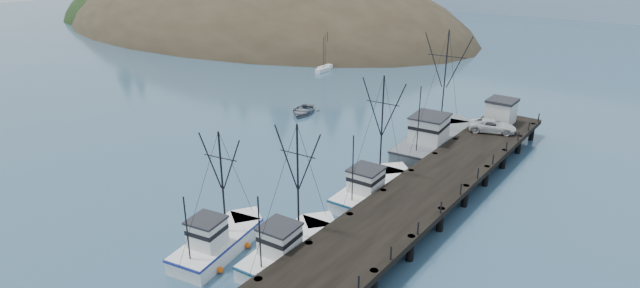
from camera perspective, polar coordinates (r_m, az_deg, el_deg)
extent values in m
plane|color=#31536E|center=(42.29, -14.49, -8.69)|extent=(400.00, 400.00, 0.00)
cube|color=black|center=(45.17, 13.29, -4.03)|extent=(6.00, 44.00, 0.50)
cylinder|color=black|center=(35.31, -1.27, -12.57)|extent=(0.56, 0.56, 2.00)
cylinder|color=black|center=(32.93, 6.13, -15.57)|extent=(0.56, 0.56, 2.00)
cylinder|color=black|center=(38.74, 3.38, -9.24)|extent=(0.56, 0.56, 2.00)
cylinder|color=black|center=(36.58, 10.29, -11.63)|extent=(0.56, 0.56, 2.00)
cylinder|color=black|center=(42.47, 7.17, -6.43)|extent=(0.56, 0.56, 2.00)
cylinder|color=black|center=(40.52, 13.59, -8.39)|extent=(0.56, 0.56, 2.00)
cylinder|color=black|center=(46.45, 10.30, -4.07)|extent=(0.56, 0.56, 2.00)
cylinder|color=black|center=(44.67, 16.24, -5.71)|extent=(0.56, 0.56, 2.00)
cylinder|color=black|center=(50.61, 12.90, -2.07)|extent=(0.56, 0.56, 2.00)
cylinder|color=black|center=(48.98, 18.42, -3.49)|extent=(0.56, 0.56, 2.00)
cylinder|color=black|center=(54.91, 15.11, -0.38)|extent=(0.56, 0.56, 2.00)
cylinder|color=black|center=(53.41, 20.23, -1.63)|extent=(0.56, 0.56, 2.00)
cylinder|color=black|center=(59.32, 16.98, 1.06)|extent=(0.56, 0.56, 2.00)
cylinder|color=black|center=(57.93, 21.75, -0.05)|extent=(0.56, 0.56, 2.00)
cylinder|color=black|center=(63.82, 18.60, 2.30)|extent=(0.56, 0.56, 2.00)
cylinder|color=black|center=(62.53, 23.06, 1.29)|extent=(0.56, 0.56, 2.00)
ellipsoid|color=#382D1E|center=(143.58, -7.86, 10.57)|extent=(132.00, 78.00, 51.00)
ellipsoid|color=black|center=(149.18, -8.24, 12.52)|extent=(109.20, 62.40, 41.60)
ellipsoid|color=black|center=(168.97, -19.81, 11.85)|extent=(57.60, 39.60, 32.40)
cube|color=beige|center=(104.94, -3.91, 10.83)|extent=(4.00, 5.00, 2.80)
cube|color=beige|center=(111.80, -4.92, 11.46)|extent=(4.00, 5.00, 2.80)
cube|color=beige|center=(107.04, -0.12, 11.09)|extent=(4.00, 5.00, 2.80)
cube|color=#9EB2C6|center=(193.98, 31.84, 12.25)|extent=(360.00, 40.00, 26.00)
cube|color=silver|center=(219.26, 19.05, 14.96)|extent=(180.00, 25.00, 18.00)
cube|color=white|center=(103.86, -7.94, 9.94)|extent=(1.00, 3.50, 0.90)
cylinder|color=black|center=(103.33, -8.02, 11.52)|extent=(0.08, 0.08, 6.00)
cube|color=white|center=(109.46, -1.43, 10.73)|extent=(1.00, 3.50, 0.90)
cylinder|color=black|center=(108.95, -1.44, 12.23)|extent=(0.08, 0.08, 6.00)
cube|color=white|center=(106.94, -7.15, 10.31)|extent=(1.00, 3.50, 0.90)
cylinder|color=black|center=(106.42, -7.22, 11.84)|extent=(0.08, 0.08, 6.00)
cube|color=white|center=(100.62, 3.11, 9.74)|extent=(1.00, 3.50, 0.90)
cylinder|color=black|center=(100.07, 3.14, 11.37)|extent=(0.08, 0.08, 6.00)
cube|color=white|center=(90.45, 0.37, 8.43)|extent=(1.00, 3.50, 0.90)
cylinder|color=black|center=(89.84, 0.37, 10.23)|extent=(0.08, 0.08, 6.00)
cube|color=white|center=(92.15, 0.58, 8.67)|extent=(1.00, 3.50, 0.90)
cylinder|color=black|center=(91.54, 0.58, 10.44)|extent=(0.08, 0.08, 6.00)
cube|color=white|center=(105.45, 3.79, 10.27)|extent=(1.00, 3.50, 0.90)
cylinder|color=black|center=(104.92, 3.83, 11.82)|extent=(0.08, 0.08, 6.00)
cube|color=white|center=(101.46, 2.77, 9.85)|extent=(1.00, 3.50, 0.90)
cylinder|color=black|center=(100.91, 2.80, 11.46)|extent=(0.08, 0.08, 6.00)
cube|color=white|center=(96.33, 0.83, 9.24)|extent=(1.00, 3.50, 0.90)
cylinder|color=black|center=(95.76, 0.84, 10.94)|extent=(0.08, 0.08, 6.00)
cube|color=white|center=(36.47, -3.55, -12.43)|extent=(3.91, 8.42, 1.60)
cube|color=white|center=(39.32, -0.06, -9.63)|extent=(3.18, 3.18, 1.60)
cube|color=navy|center=(36.08, -3.57, -11.50)|extent=(3.99, 8.63, 0.18)
cube|color=silver|center=(34.81, -4.62, -10.84)|extent=(2.43, 2.49, 1.90)
cube|color=#26262B|center=(34.27, -4.68, -9.38)|extent=(2.64, 2.72, 0.16)
cylinder|color=black|center=(34.79, -2.54, -4.43)|extent=(0.14, 0.14, 8.65)
cylinder|color=black|center=(32.55, -6.92, -10.03)|extent=(0.10, 0.10, 5.19)
cube|color=white|center=(37.86, -11.65, -11.48)|extent=(4.40, 7.96, 1.60)
cube|color=white|center=(40.40, -8.40, -8.97)|extent=(2.98, 2.98, 1.60)
cube|color=navy|center=(37.49, -11.73, -10.58)|extent=(4.50, 8.16, 0.18)
cube|color=silver|center=(36.31, -12.78, -9.87)|extent=(2.48, 2.48, 1.90)
cube|color=#26262B|center=(35.80, -12.92, -8.46)|extent=(2.70, 2.71, 0.16)
cylinder|color=black|center=(36.36, -11.10, -4.38)|extent=(0.14, 0.14, 7.81)
cylinder|color=black|center=(34.37, -14.98, -9.32)|extent=(0.10, 0.10, 4.68)
cube|color=white|center=(44.80, 5.92, -5.60)|extent=(3.91, 9.15, 1.60)
cube|color=white|center=(48.43, 8.47, -3.56)|extent=(3.46, 3.46, 1.60)
cube|color=navy|center=(44.49, 5.95, -4.80)|extent=(3.99, 9.39, 0.18)
cube|color=silver|center=(43.12, 5.27, -4.12)|extent=(2.55, 2.65, 1.90)
cube|color=#26262B|center=(42.68, 5.32, -2.87)|extent=(2.76, 2.90, 0.16)
cylinder|color=black|center=(43.71, 7.06, 1.65)|extent=(0.14, 0.14, 9.60)
cylinder|color=black|center=(40.48, 3.76, -2.83)|extent=(0.10, 0.10, 5.76)
cube|color=slate|center=(55.80, 12.77, -0.09)|extent=(5.89, 13.70, 2.20)
cube|color=slate|center=(61.79, 14.84, 1.85)|extent=(4.60, 4.60, 2.20)
cube|color=black|center=(55.44, 12.86, 0.88)|extent=(6.01, 14.05, 0.18)
cube|color=silver|center=(53.45, 12.37, 1.73)|extent=(3.58, 4.05, 2.60)
cube|color=#26262B|center=(53.01, 12.49, 3.14)|extent=(3.89, 4.42, 0.16)
cylinder|color=black|center=(55.67, 14.04, 6.93)|extent=(0.14, 0.14, 11.04)
cylinder|color=black|center=(49.74, 11.21, 2.79)|extent=(0.10, 0.10, 6.63)
cube|color=silver|center=(60.77, 19.97, 3.42)|extent=(2.80, 3.00, 2.50)
cube|color=#26262B|center=(60.38, 20.14, 4.68)|extent=(3.00, 3.20, 0.30)
imported|color=silver|center=(57.56, 19.09, 1.98)|extent=(5.48, 3.94, 1.39)
imported|color=slate|center=(67.30, -2.01, 3.51)|extent=(5.51, 6.43, 1.12)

